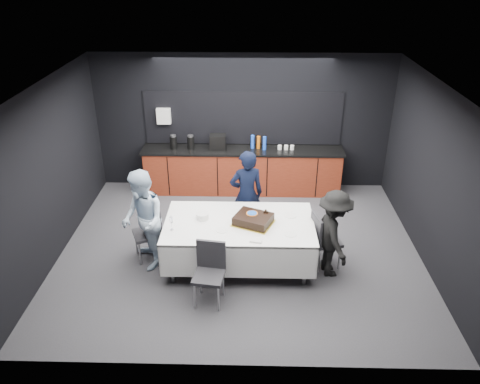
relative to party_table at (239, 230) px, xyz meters
The scene contains 18 objects.
ground 0.76m from the party_table, 90.00° to the left, with size 6.00×6.00×0.00m, color #404045.
room_shell 1.28m from the party_table, 90.00° to the left, with size 6.04×5.04×2.82m.
kitchenette 2.62m from the party_table, 90.35° to the left, with size 4.10×0.64×2.05m.
party_table is the anchor object (origin of this frame).
cake_assembly 0.30m from the party_table, ahead, with size 0.71×0.66×0.18m.
plate_stack 0.62m from the party_table, behind, with size 0.19×0.19×0.10m, color white.
loose_plate_near 0.38m from the party_table, 136.26° to the right, with size 0.18×0.18×0.01m, color white.
loose_plate_right_a 0.85m from the party_table, 16.07° to the left, with size 0.21×0.21×0.01m, color white.
loose_plate_right_b 0.85m from the party_table, 22.70° to the right, with size 0.18×0.18×0.01m, color white.
loose_plate_far 0.34m from the party_table, 99.43° to the left, with size 0.22×0.22×0.01m, color white.
fork_pile 0.61m from the party_table, 63.99° to the right, with size 0.17×0.11×0.03m, color white.
champagne_flute 1.08m from the party_table, 166.89° to the right, with size 0.06×0.06×0.22m.
chair_left 1.44m from the party_table, behind, with size 0.55×0.55×0.92m.
chair_right 1.31m from the party_table, ahead, with size 0.51×0.51×0.92m.
chair_near 0.95m from the party_table, 114.67° to the right, with size 0.47×0.47×0.92m.
person_center 0.89m from the party_table, 83.30° to the left, with size 0.59×0.39×1.61m, color black.
person_left 1.50m from the party_table, behind, with size 0.79×0.62×1.63m, color silver.
person_right 1.45m from the party_table, ahead, with size 0.92×0.53×1.42m, color black.
Camera 1 is at (0.17, -6.61, 4.54)m, focal length 35.00 mm.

